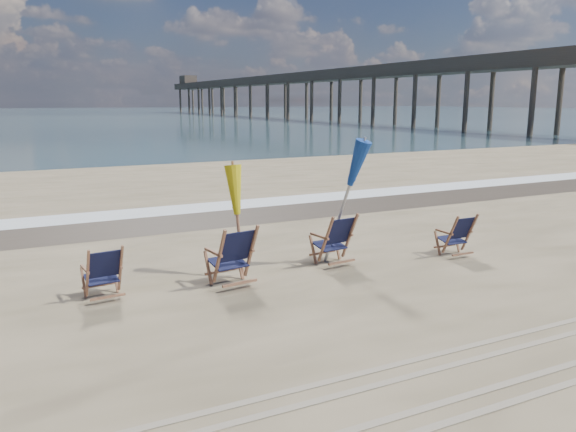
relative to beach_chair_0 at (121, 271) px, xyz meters
name	(u,v)px	position (x,y,z in m)	size (l,w,h in m)	color
ocean	(32,115)	(3.21, 126.43, -0.44)	(400.00, 400.00, 0.00)	#37525C
surf_foam	(194,208)	(3.21, 6.73, -0.44)	(200.00, 1.40, 0.01)	silver
wet_sand_strip	(211,218)	(3.21, 5.23, -0.44)	(200.00, 2.60, 0.00)	#42362A
tire_tracks	(482,373)	(3.21, -4.37, -0.44)	(80.00, 1.30, 0.01)	gray
beach_chair_0	(121,271)	(0.00, 0.00, 0.00)	(0.57, 0.64, 0.89)	black
beach_chair_1	(251,254)	(2.08, -0.29, 0.09)	(0.68, 0.76, 1.06)	black
beach_chair_2	(350,238)	(4.21, 0.02, 0.06)	(0.65, 0.73, 1.01)	black
beach_chair_3	(470,234)	(6.64, -0.55, 0.00)	(0.57, 0.64, 0.88)	black
umbrella_yellow	(238,196)	(2.04, 0.20, 1.00)	(0.30, 0.30, 1.95)	#8D5A3F
umbrella_blue	(343,164)	(4.04, 0.03, 1.45)	(0.30, 0.30, 2.44)	#A5A5AD
fishing_pier	(303,90)	(41.21, 72.43, 4.21)	(4.40, 140.00, 9.30)	#4B4037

